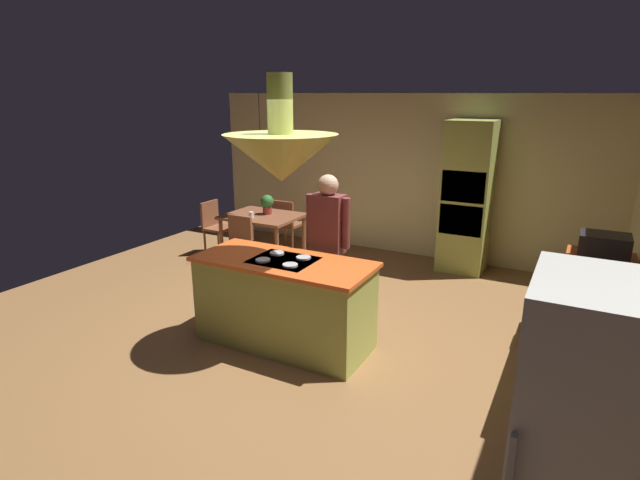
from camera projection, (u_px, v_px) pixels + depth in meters
ground at (295, 335)px, 5.50m from camera, size 8.16×8.16×0.00m
wall_back at (404, 176)px, 8.06m from camera, size 6.80×0.10×2.55m
kitchen_island at (284, 302)px, 5.20m from camera, size 1.85×0.81×0.95m
counter_run_right at (594, 329)px, 4.58m from camera, size 0.73×2.29×0.93m
oven_tower at (467, 198)px, 7.26m from camera, size 0.66×0.62×2.19m
refrigerator at (593, 460)px, 2.37m from camera, size 0.72×0.74×1.77m
dining_table at (263, 221)px, 7.69m from camera, size 1.13×0.90×0.76m
person_at_island at (328, 240)px, 5.55m from camera, size 0.53×0.23×1.72m
range_hood at (281, 155)px, 4.77m from camera, size 1.10×1.10×1.00m
pendant_light_over_table at (260, 142)px, 7.35m from camera, size 0.32×0.32×0.82m
chair_facing_island at (236, 242)px, 7.16m from camera, size 0.40×0.40×0.87m
chair_by_back_wall at (286, 222)px, 8.30m from camera, size 0.40×0.40×0.87m
chair_at_corner at (215, 224)px, 8.16m from camera, size 0.40×0.40×0.87m
potted_plant_on_table at (267, 203)px, 7.68m from camera, size 0.20×0.20×0.30m
cup_on_table at (251, 215)px, 7.48m from camera, size 0.07×0.07×0.09m
canister_flour at (604, 293)px, 3.95m from camera, size 0.14×0.14×0.20m
canister_sugar at (604, 285)px, 4.10m from camera, size 0.11×0.11×0.22m
microwave_on_counter at (604, 248)px, 4.99m from camera, size 0.46×0.36×0.28m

